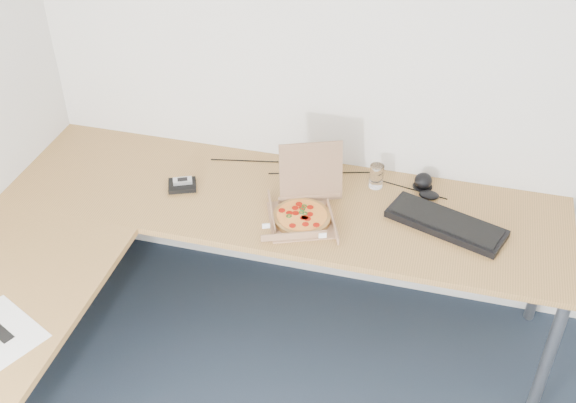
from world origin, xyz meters
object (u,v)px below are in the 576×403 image
(desk, at_px, (181,254))
(pizza_box, at_px, (303,212))
(wallet, at_px, (182,185))
(drinking_glass, at_px, (376,176))
(keyboard, at_px, (446,224))

(desk, relative_size, pizza_box, 7.74)
(desk, xyz_separation_m, wallet, (-0.15, 0.40, 0.04))
(wallet, bearing_deg, drinking_glass, -6.54)
(pizza_box, xyz_separation_m, drinking_glass, (0.27, 0.31, 0.02))
(desk, distance_m, pizza_box, 0.55)
(desk, distance_m, keyboard, 1.12)
(pizza_box, distance_m, keyboard, 0.61)
(desk, height_order, keyboard, keyboard)
(pizza_box, relative_size, drinking_glass, 2.88)
(drinking_glass, height_order, wallet, drinking_glass)
(desk, xyz_separation_m, drinking_glass, (0.70, 0.64, 0.09))
(drinking_glass, bearing_deg, keyboard, -32.55)
(pizza_box, bearing_deg, desk, -165.22)
(pizza_box, relative_size, keyboard, 0.65)
(wallet, bearing_deg, keyboard, -20.89)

